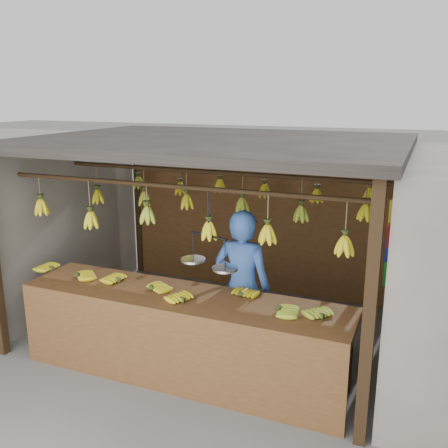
% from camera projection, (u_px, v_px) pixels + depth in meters
% --- Properties ---
extents(ground, '(80.00, 80.00, 0.00)m').
position_uv_depth(ground, '(215.00, 328.00, 6.35)').
color(ground, '#5B5B57').
extents(stall, '(4.30, 3.30, 2.40)m').
position_uv_depth(stall, '(225.00, 171.00, 6.14)').
color(stall, black).
rests_on(stall, ground).
extents(counter, '(3.60, 0.79, 0.96)m').
position_uv_depth(counter, '(177.00, 317.00, 5.02)').
color(counter, '#58361A').
rests_on(counter, ground).
extents(hanging_bananas, '(3.62, 2.24, 0.39)m').
position_uv_depth(hanging_bananas, '(215.00, 204.00, 5.94)').
color(hanging_bananas, gold).
rests_on(hanging_bananas, ground).
extents(balance_scale, '(0.66, 0.37, 0.78)m').
position_uv_depth(balance_scale, '(209.00, 260.00, 4.99)').
color(balance_scale, black).
rests_on(balance_scale, ground).
extents(vendor, '(0.64, 0.43, 1.73)m').
position_uv_depth(vendor, '(242.00, 288.00, 5.38)').
color(vendor, '#3359A5').
rests_on(vendor, ground).
extents(bag_bundles, '(0.08, 0.26, 1.17)m').
position_uv_depth(bag_bundles, '(390.00, 241.00, 6.58)').
color(bag_bundles, yellow).
rests_on(bag_bundles, ground).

